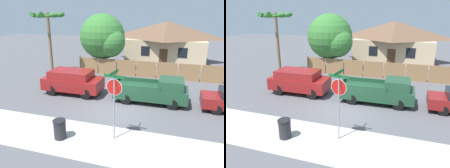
# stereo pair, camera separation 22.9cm
# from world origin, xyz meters

# --- Properties ---
(ground_plane) EXTENTS (80.00, 80.00, 0.00)m
(ground_plane) POSITION_xyz_m (0.00, 0.00, 0.00)
(ground_plane) COLOR #56565B
(sidewalk_strip) EXTENTS (36.00, 3.20, 0.01)m
(sidewalk_strip) POSITION_xyz_m (0.00, -3.60, 0.00)
(sidewalk_strip) COLOR beige
(sidewalk_strip) RESTS_ON ground
(wooden_fence) EXTENTS (15.67, 0.12, 1.67)m
(wooden_fence) POSITION_xyz_m (1.72, 7.97, 0.78)
(wooden_fence) COLOR #997047
(wooden_fence) RESTS_ON ground
(house) EXTENTS (9.92, 6.21, 4.93)m
(house) POSITION_xyz_m (1.93, 15.84, 2.56)
(house) COLOR beige
(house) RESTS_ON ground
(oak_tree) EXTENTS (4.83, 4.60, 5.86)m
(oak_tree) POSITION_xyz_m (-3.86, 9.18, 3.46)
(oak_tree) COLOR brown
(oak_tree) RESTS_ON ground
(palm_tree) EXTENTS (2.94, 3.15, 5.99)m
(palm_tree) POSITION_xyz_m (-8.34, 6.24, 5.16)
(palm_tree) COLOR brown
(palm_tree) RESTS_ON ground
(red_suv) EXTENTS (4.47, 2.06, 1.82)m
(red_suv) POSITION_xyz_m (-3.94, 2.05, 1.00)
(red_suv) COLOR maroon
(red_suv) RESTS_ON ground
(orange_pickup) EXTENTS (4.98, 1.95, 1.79)m
(orange_pickup) POSITION_xyz_m (2.18, 2.05, 0.86)
(orange_pickup) COLOR #1E472D
(orange_pickup) RESTS_ON ground
(stop_sign) EXTENTS (1.02, 0.92, 3.50)m
(stop_sign) POSITION_xyz_m (0.90, -3.11, 2.41)
(stop_sign) COLOR gray
(stop_sign) RESTS_ON ground
(trash_bin) EXTENTS (0.64, 0.64, 0.99)m
(trash_bin) POSITION_xyz_m (-1.68, -3.85, 0.50)
(trash_bin) COLOR #28282D
(trash_bin) RESTS_ON ground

